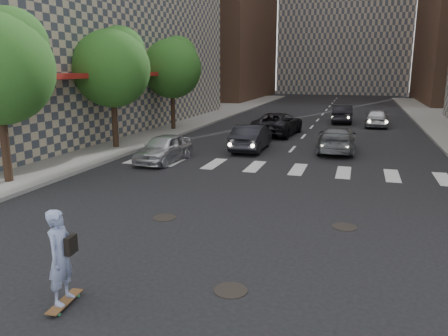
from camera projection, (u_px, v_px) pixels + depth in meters
The scene contains 15 objects.
ground at pixel (214, 240), 11.65m from camera, with size 160.00×160.00×0.00m, color black.
sidewalk_left at pixel (120, 125), 34.44m from camera, with size 13.00×80.00×0.15m, color gray.
tree_a at pixel (0, 63), 16.26m from camera, with size 4.20×4.20×6.60m.
tree_b at pixel (114, 65), 23.71m from camera, with size 4.20×4.20×6.60m.
tree_c at pixel (173, 66), 31.16m from camera, with size 4.20×4.20×6.60m.
manhole_a at pixel (231, 290), 8.97m from camera, with size 0.70×0.70×0.02m, color black.
manhole_b at pixel (164, 218), 13.34m from camera, with size 0.70×0.70×0.02m, color black.
manhole_c at pixel (345, 227), 12.55m from camera, with size 0.70×0.70×0.02m, color black.
skateboarder at pixel (61, 257), 8.18m from camera, with size 0.51×1.00×1.95m.
silver_sedan at pixel (164, 148), 21.23m from camera, with size 1.59×3.95×1.35m, color silver.
traffic_car_a at pixel (251, 137), 24.21m from camera, with size 1.53×4.40×1.45m, color black.
traffic_car_b at pixel (337, 139), 23.83m from camera, with size 1.98×4.86×1.41m, color #52555A.
traffic_car_c at pixel (278, 124), 29.92m from camera, with size 2.53×5.48×1.52m, color black.
traffic_car_d at pixel (377, 118), 33.96m from camera, with size 1.71×4.24×1.45m, color #ADAFB4.
traffic_car_e at pixel (342, 114), 36.65m from camera, with size 1.61×4.60×1.52m, color black.
Camera 1 is at (3.49, -10.36, 4.47)m, focal length 35.00 mm.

